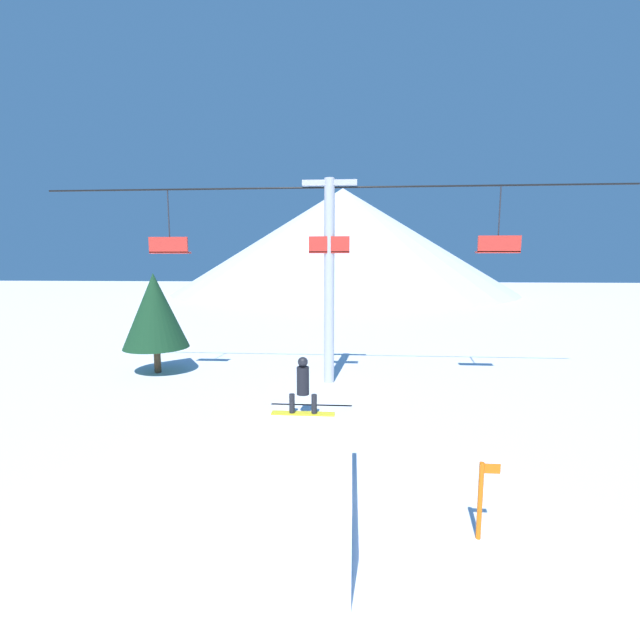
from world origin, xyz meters
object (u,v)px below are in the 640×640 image
object	(u,v)px
snowboarder	(303,386)
pine_tree_near	(155,311)
snow_ramp	(302,483)
trail_marker	(481,498)

from	to	relation	value
snowboarder	pine_tree_near	size ratio (longest dim) A/B	0.31
snow_ramp	snowboarder	bearing A→B (deg)	95.18
pine_tree_near	trail_marker	size ratio (longest dim) A/B	3.08
snowboarder	trail_marker	world-z (taller)	snowboarder
snow_ramp	snowboarder	xyz separation A→B (m)	(-0.14, 1.52, 1.66)
pine_tree_near	trail_marker	distance (m)	17.50
snow_ramp	trail_marker	size ratio (longest dim) A/B	2.77
pine_tree_near	trail_marker	xyz separation A→B (m)	(12.35, -12.20, -2.27)
snow_ramp	pine_tree_near	distance (m)	14.99
snow_ramp	snowboarder	distance (m)	2.25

